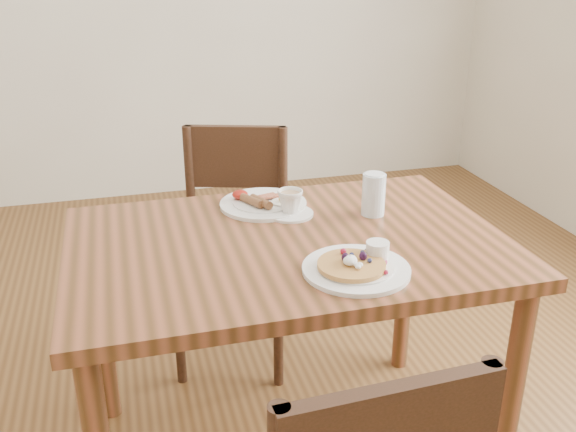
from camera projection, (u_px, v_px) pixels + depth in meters
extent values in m
cube|color=brown|center=(288.00, 246.00, 1.78)|extent=(1.20, 0.80, 0.04)
cylinder|color=brown|center=(511.00, 399.00, 1.75)|extent=(0.06, 0.06, 0.71)
cylinder|color=brown|center=(405.00, 283.00, 2.36)|extent=(0.06, 0.06, 0.71)
cylinder|color=brown|center=(101.00, 325.00, 2.09)|extent=(0.06, 0.06, 0.71)
cube|color=#3C2015|center=(232.00, 252.00, 2.38)|extent=(0.53, 0.53, 0.04)
cylinder|color=#3C2015|center=(179.00, 331.00, 2.31)|extent=(0.04, 0.04, 0.43)
cylinder|color=#3C2015|center=(278.00, 334.00, 2.30)|extent=(0.04, 0.04, 0.43)
cylinder|color=#3C2015|center=(196.00, 283.00, 2.64)|extent=(0.04, 0.04, 0.43)
cylinder|color=#3C2015|center=(283.00, 285.00, 2.63)|extent=(0.04, 0.04, 0.43)
cylinder|color=#3C2015|center=(283.00, 182.00, 2.46)|extent=(0.04, 0.04, 0.43)
cylinder|color=#3C2015|center=(190.00, 180.00, 2.47)|extent=(0.04, 0.04, 0.43)
cube|color=#3C2015|center=(236.00, 157.00, 2.44)|extent=(0.37, 0.14, 0.24)
cylinder|color=white|center=(356.00, 269.00, 1.59)|extent=(0.27, 0.27, 0.01)
cylinder|color=white|center=(356.00, 267.00, 1.59)|extent=(0.19, 0.19, 0.01)
cylinder|color=#B22D59|center=(374.00, 261.00, 1.61)|extent=(0.07, 0.07, 0.00)
cylinder|color=#C68C47|center=(351.00, 265.00, 1.58)|extent=(0.17, 0.17, 0.01)
ellipsoid|color=white|center=(351.00, 260.00, 1.57)|extent=(0.03, 0.03, 0.02)
ellipsoid|color=white|center=(360.00, 265.00, 1.55)|extent=(0.02, 0.02, 0.01)
cylinder|color=white|center=(378.00, 249.00, 1.63)|extent=(0.06, 0.06, 0.04)
cylinder|color=#591E07|center=(378.00, 244.00, 1.62)|extent=(0.05, 0.05, 0.00)
sphere|color=black|center=(361.00, 256.00, 1.59)|extent=(0.02, 0.02, 0.02)
sphere|color=#1E234C|center=(359.00, 254.00, 1.61)|extent=(0.01, 0.01, 0.01)
sphere|color=#1E234C|center=(351.00, 252.00, 1.62)|extent=(0.01, 0.01, 0.01)
sphere|color=#B21938|center=(347.00, 255.00, 1.60)|extent=(0.02, 0.02, 0.02)
sphere|color=black|center=(342.00, 256.00, 1.59)|extent=(0.02, 0.02, 0.02)
sphere|color=#1E234C|center=(342.00, 262.00, 1.57)|extent=(0.01, 0.01, 0.01)
sphere|color=black|center=(352.00, 260.00, 1.57)|extent=(0.02, 0.02, 0.02)
sphere|color=#1E234C|center=(359.00, 263.00, 1.57)|extent=(0.01, 0.01, 0.01)
sphere|color=#1E234C|center=(367.00, 261.00, 1.58)|extent=(0.01, 0.01, 0.01)
sphere|color=#1E234C|center=(389.00, 269.00, 1.56)|extent=(0.01, 0.01, 0.01)
sphere|color=#B21938|center=(388.00, 261.00, 1.60)|extent=(0.01, 0.01, 0.01)
cylinder|color=white|center=(263.00, 204.00, 2.00)|extent=(0.27, 0.27, 0.01)
cylinder|color=white|center=(263.00, 202.00, 1.99)|extent=(0.19, 0.19, 0.01)
cylinder|color=brown|center=(252.00, 201.00, 1.96)|extent=(0.06, 0.10, 0.03)
cylinder|color=brown|center=(261.00, 202.00, 1.95)|extent=(0.06, 0.10, 0.03)
cube|color=maroon|center=(264.00, 196.00, 2.02)|extent=(0.08, 0.04, 0.01)
cube|color=maroon|center=(273.00, 196.00, 2.01)|extent=(0.08, 0.03, 0.01)
cylinder|color=white|center=(283.00, 202.00, 1.98)|extent=(0.07, 0.07, 0.00)
ellipsoid|color=yellow|center=(283.00, 199.00, 1.97)|extent=(0.03, 0.03, 0.01)
ellipsoid|color=#A5190F|center=(240.00, 194.00, 2.01)|extent=(0.05, 0.05, 0.03)
cylinder|color=white|center=(290.00, 214.00, 1.93)|extent=(0.14, 0.14, 0.01)
imported|color=white|center=(290.00, 201.00, 1.92)|extent=(0.11, 0.11, 0.07)
cylinder|color=tan|center=(290.00, 194.00, 1.91)|extent=(0.07, 0.07, 0.00)
cylinder|color=silver|center=(374.00, 195.00, 1.91)|extent=(0.07, 0.07, 0.13)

